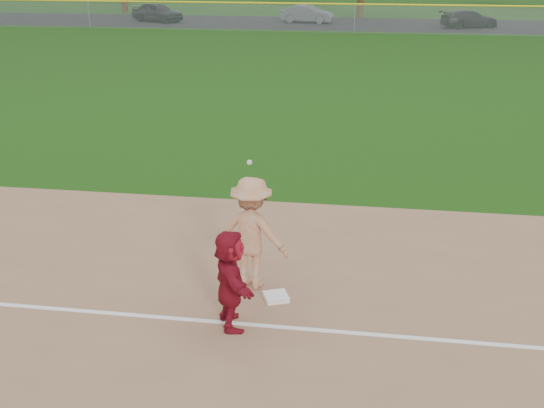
# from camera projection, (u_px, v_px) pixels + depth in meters

# --- Properties ---
(ground) EXTENTS (160.00, 160.00, 0.00)m
(ground) POSITION_uv_depth(u_px,v_px,m) (259.00, 302.00, 12.03)
(ground) COLOR #19460D
(ground) RESTS_ON ground
(foul_line) EXTENTS (60.00, 0.10, 0.01)m
(foul_line) POSITION_uv_depth(u_px,v_px,m) (251.00, 325.00, 11.28)
(foul_line) COLOR white
(foul_line) RESTS_ON infield_dirt
(parking_asphalt) EXTENTS (120.00, 10.00, 0.01)m
(parking_asphalt) POSITION_uv_depth(u_px,v_px,m) (357.00, 24.00, 54.51)
(parking_asphalt) COLOR black
(parking_asphalt) RESTS_ON ground
(first_base) EXTENTS (0.53, 0.53, 0.09)m
(first_base) POSITION_uv_depth(u_px,v_px,m) (276.00, 297.00, 12.09)
(first_base) COLOR white
(first_base) RESTS_ON infield_dirt
(base_runner) EXTENTS (1.05, 1.65, 1.70)m
(base_runner) POSITION_uv_depth(u_px,v_px,m) (230.00, 279.00, 10.97)
(base_runner) COLOR maroon
(base_runner) RESTS_ON infield_dirt
(car_left) EXTENTS (4.83, 3.47, 1.53)m
(car_left) POSITION_uv_depth(u_px,v_px,m) (157.00, 12.00, 55.82)
(car_left) COLOR black
(car_left) RESTS_ON parking_asphalt
(car_mid) EXTENTS (4.38, 2.11, 1.38)m
(car_mid) POSITION_uv_depth(u_px,v_px,m) (307.00, 14.00, 55.08)
(car_mid) COLOR #525459
(car_mid) RESTS_ON parking_asphalt
(car_right) EXTENTS (4.81, 3.43, 1.29)m
(car_right) POSITION_uv_depth(u_px,v_px,m) (469.00, 19.00, 51.89)
(car_right) COLOR black
(car_right) RESTS_ON parking_asphalt
(first_base_play) EXTENTS (1.50, 1.08, 2.55)m
(first_base_play) POSITION_uv_depth(u_px,v_px,m) (252.00, 233.00, 12.23)
(first_base_play) COLOR #AAAAAD
(first_base_play) RESTS_ON infield_dirt
(outfield_fence) EXTENTS (110.00, 0.12, 110.00)m
(outfield_fence) POSITION_uv_depth(u_px,v_px,m) (355.00, 5.00, 48.27)
(outfield_fence) COLOR #999EA0
(outfield_fence) RESTS_ON ground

